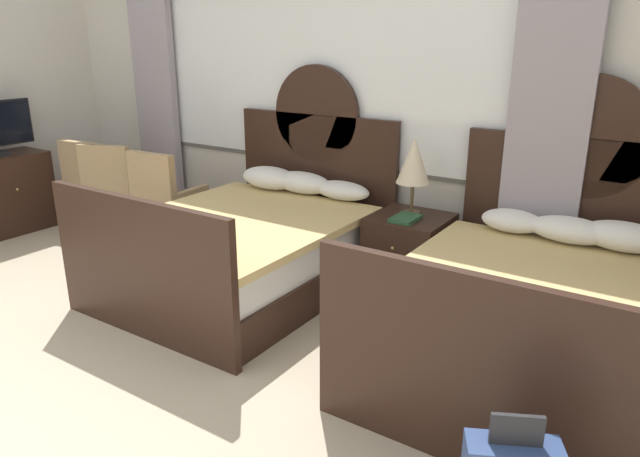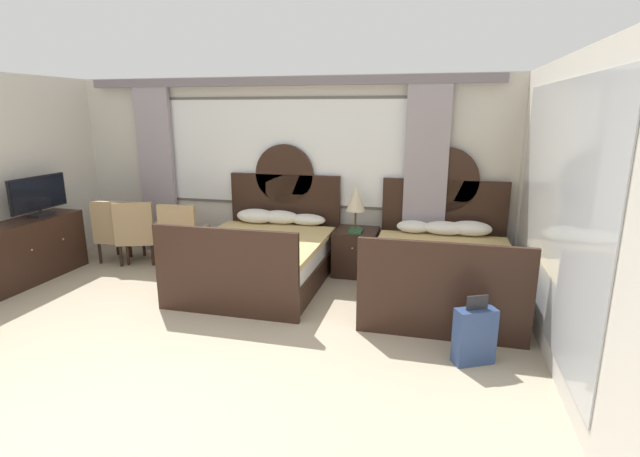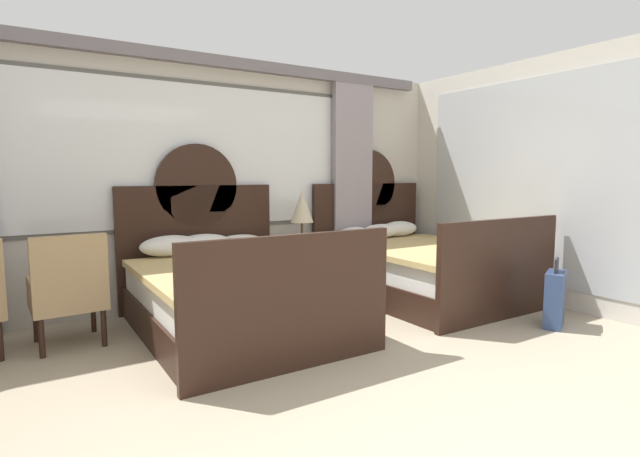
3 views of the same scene
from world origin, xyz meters
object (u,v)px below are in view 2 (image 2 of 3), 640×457
(book_on_nightstand, at_px, (356,231))
(bed_near_mirror, at_px, (441,269))
(suitcase_on_floor, at_px, (474,336))
(table_lamp_on_nightstand, at_px, (356,198))
(bed_near_window, at_px, (262,255))
(tv_flatscreen, at_px, (39,196))
(armchair_by_window_centre, at_px, (137,231))
(dresser_minibar, at_px, (16,255))
(nightstand_between_beds, at_px, (356,252))
(armchair_by_window_left, at_px, (183,234))
(armchair_by_window_right, at_px, (117,230))

(book_on_nightstand, bearing_deg, bed_near_mirror, -24.19)
(suitcase_on_floor, bearing_deg, table_lamp_on_nightstand, 123.73)
(bed_near_window, bearing_deg, suitcase_on_floor, -30.23)
(tv_flatscreen, relative_size, armchair_by_window_centre, 0.97)
(dresser_minibar, bearing_deg, suitcase_on_floor, -6.30)
(bed_near_window, xyz_separation_m, bed_near_mirror, (2.30, -0.01, -0.00))
(bed_near_window, bearing_deg, nightstand_between_beds, 28.45)
(book_on_nightstand, xyz_separation_m, suitcase_on_floor, (1.43, -2.02, -0.38))
(bed_near_mirror, xyz_separation_m, dresser_minibar, (-5.35, -0.88, 0.05))
(dresser_minibar, xyz_separation_m, tv_flatscreen, (0.03, 0.46, 0.69))
(table_lamp_on_nightstand, distance_m, suitcase_on_floor, 2.76)
(book_on_nightstand, height_order, armchair_by_window_centre, armchair_by_window_centre)
(tv_flatscreen, bearing_deg, table_lamp_on_nightstand, 15.07)
(dresser_minibar, bearing_deg, bed_near_window, 16.26)
(armchair_by_window_centre, bearing_deg, book_on_nightstand, 3.71)
(bed_near_mirror, distance_m, armchair_by_window_centre, 4.38)
(nightstand_between_beds, bearing_deg, armchair_by_window_centre, -174.21)
(nightstand_between_beds, relative_size, suitcase_on_floor, 0.97)
(bed_near_window, bearing_deg, bed_near_mirror, -0.13)
(table_lamp_on_nightstand, bearing_deg, dresser_minibar, -159.26)
(book_on_nightstand, distance_m, armchair_by_window_left, 2.49)
(bed_near_window, height_order, tv_flatscreen, bed_near_window)
(nightstand_between_beds, relative_size, dresser_minibar, 0.33)
(bed_near_mirror, bearing_deg, table_lamp_on_nightstand, 149.44)
(nightstand_between_beds, distance_m, dresser_minibar, 4.46)
(bed_near_mirror, bearing_deg, armchair_by_window_centre, 176.03)
(dresser_minibar, relative_size, armchair_by_window_right, 2.03)
(dresser_minibar, bearing_deg, armchair_by_window_left, 34.36)
(bed_near_window, xyz_separation_m, armchair_by_window_right, (-2.41, 0.29, 0.12))
(bed_near_window, height_order, nightstand_between_beds, bed_near_window)
(table_lamp_on_nightstand, bearing_deg, tv_flatscreen, -164.93)
(bed_near_window, bearing_deg, book_on_nightstand, 23.58)
(book_on_nightstand, bearing_deg, armchair_by_window_centre, -176.29)
(nightstand_between_beds, distance_m, armchair_by_window_centre, 3.24)
(bed_near_window, height_order, bed_near_mirror, same)
(book_on_nightstand, bearing_deg, nightstand_between_beds, 94.94)
(bed_near_window, distance_m, nightstand_between_beds, 1.31)
(suitcase_on_floor, bearing_deg, book_on_nightstand, 125.36)
(armchair_by_window_left, bearing_deg, nightstand_between_beds, 7.63)
(tv_flatscreen, bearing_deg, suitcase_on_floor, -10.95)
(bed_near_window, bearing_deg, armchair_by_window_left, 167.47)
(nightstand_between_beds, relative_size, armchair_by_window_left, 0.66)
(armchair_by_window_centre, relative_size, armchair_by_window_right, 1.00)
(nightstand_between_beds, xyz_separation_m, armchair_by_window_right, (-3.56, -0.33, 0.18))
(bed_near_mirror, distance_m, book_on_nightstand, 1.28)
(book_on_nightstand, distance_m, armchair_by_window_centre, 3.24)
(dresser_minibar, bearing_deg, book_on_nightstand, 18.35)
(book_on_nightstand, distance_m, suitcase_on_floor, 2.50)
(dresser_minibar, xyz_separation_m, armchair_by_window_left, (1.73, 1.18, 0.08))
(bed_near_window, height_order, book_on_nightstand, bed_near_window)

